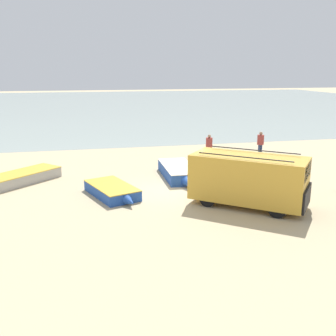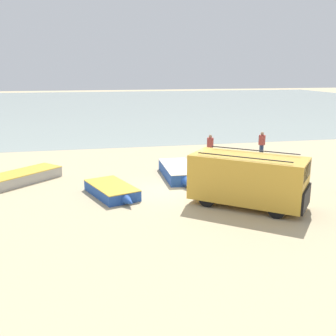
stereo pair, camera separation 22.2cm
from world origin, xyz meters
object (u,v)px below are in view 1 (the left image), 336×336
object	(u,v)px
parked_van	(249,179)
fisherman_0	(260,142)
fishing_rowboat_2	(20,178)
fishing_rowboat_0	(179,172)
fisherman_2	(209,144)
fishing_rowboat_3	(113,191)
fishing_rowboat_1	(278,170)

from	to	relation	value
parked_van	fisherman_0	distance (m)	10.95
fishing_rowboat_2	fisherman_0	size ratio (longest dim) A/B	2.45
fishing_rowboat_0	fishing_rowboat_2	world-z (taller)	fishing_rowboat_0
parked_van	fisherman_2	size ratio (longest dim) A/B	3.09
fishing_rowboat_2	parked_van	bearing A→B (deg)	107.12
fisherman_0	fisherman_2	distance (m)	3.87
fishing_rowboat_0	fishing_rowboat_3	world-z (taller)	fishing_rowboat_0
fisherman_0	parked_van	bearing A→B (deg)	-45.28
parked_van	fisherman_0	world-z (taller)	parked_van
fishing_rowboat_1	fishing_rowboat_2	distance (m)	14.87
fishing_rowboat_2	fisherman_0	xyz separation A→B (m)	(16.00, 3.44, 0.79)
parked_van	fishing_rowboat_2	bearing A→B (deg)	-170.85
fishing_rowboat_2	fisherman_2	size ratio (longest dim) A/B	2.55
fishing_rowboat_0	fisherman_2	xyz separation A→B (m)	(3.24, 4.31, 0.70)
fishing_rowboat_1	fisherman_2	size ratio (longest dim) A/B	2.34
fishing_rowboat_2	fishing_rowboat_3	size ratio (longest dim) A/B	1.08
parked_van	fishing_rowboat_1	bearing A→B (deg)	88.30
fishing_rowboat_3	fisherman_0	world-z (taller)	fisherman_0
fishing_rowboat_3	fishing_rowboat_0	bearing A→B (deg)	102.68
fishing_rowboat_0	fisherman_0	distance (m)	8.34
fisherman_0	fisherman_2	world-z (taller)	fisherman_0
fishing_rowboat_3	fisherman_2	bearing A→B (deg)	113.38
parked_van	fishing_rowboat_0	world-z (taller)	parked_van
fishing_rowboat_2	fishing_rowboat_3	distance (m)	5.95
fishing_rowboat_3	fisherman_2	world-z (taller)	fisherman_2
fishing_rowboat_0	fishing_rowboat_1	bearing A→B (deg)	83.45
fishing_rowboat_3	parked_van	bearing A→B (deg)	45.33
fishing_rowboat_0	fishing_rowboat_3	xyz separation A→B (m)	(-4.05, -2.61, -0.07)
fishing_rowboat_1	fisherman_2	world-z (taller)	fisherman_2
fisherman_0	fisherman_2	xyz separation A→B (m)	(-3.87, 0.02, -0.04)
parked_van	fishing_rowboat_3	distance (m)	6.70
parked_van	fishing_rowboat_0	bearing A→B (deg)	149.07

